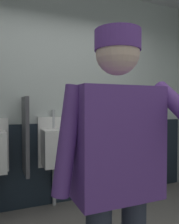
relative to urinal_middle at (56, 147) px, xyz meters
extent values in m
cube|color=silver|center=(0.09, 0.22, 0.67)|extent=(4.64, 0.12, 2.89)
cube|color=#19232D|center=(0.09, 0.14, -0.25)|extent=(4.04, 0.03, 1.06)
cube|color=white|center=(0.00, 0.13, 0.05)|extent=(0.40, 0.05, 0.65)
cube|color=white|center=(0.00, -0.04, 0.00)|extent=(0.34, 0.30, 0.45)
cylinder|color=#B7BABF|center=(0.00, 0.12, 0.34)|extent=(0.04, 0.04, 0.24)
cylinder|color=#B7BABF|center=(0.00, 0.09, -0.50)|extent=(0.05, 0.05, 0.55)
cube|color=white|center=(0.75, 0.13, 0.05)|extent=(0.40, 0.05, 0.65)
cube|color=white|center=(0.75, -0.04, 0.00)|extent=(0.34, 0.30, 0.45)
cylinder|color=#B7BABF|center=(0.75, 0.12, 0.34)|extent=(0.04, 0.04, 0.24)
cylinder|color=#B7BABF|center=(0.75, 0.09, -0.50)|extent=(0.05, 0.05, 0.55)
cube|color=#4C4C51|center=(-0.38, -0.07, 0.17)|extent=(0.04, 0.40, 0.90)
cube|color=#60388C|center=(-0.08, -1.69, 0.33)|extent=(0.48, 0.24, 0.61)
cylinder|color=#60388C|center=(-0.36, -1.69, 0.36)|extent=(0.17, 0.09, 0.56)
sphere|color=beige|center=(-0.08, -1.69, 0.81)|extent=(0.24, 0.24, 0.24)
cylinder|color=#60388C|center=(-0.08, -1.69, 0.88)|extent=(0.25, 0.25, 0.11)
camera|label=1|loc=(-0.69, -2.76, 0.54)|focal=36.15mm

